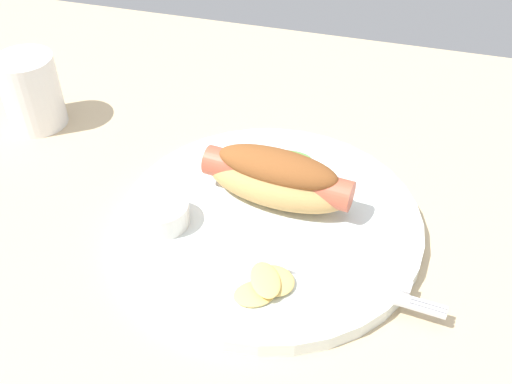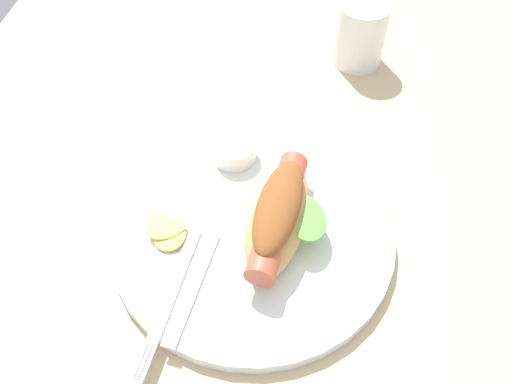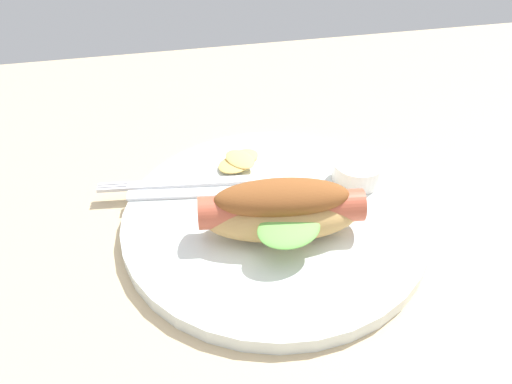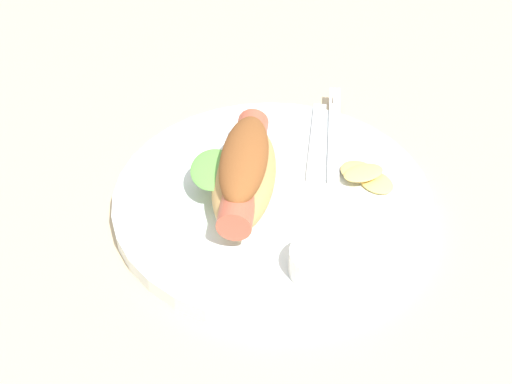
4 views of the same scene
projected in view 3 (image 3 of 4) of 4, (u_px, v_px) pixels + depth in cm
name	position (u px, v px, depth cm)	size (l,w,h in cm)	color
ground_plane	(272.00, 228.00, 55.71)	(120.00, 90.00, 1.80)	tan
plate	(277.00, 220.00, 54.21)	(30.94, 30.94, 1.60)	white
hot_dog	(282.00, 210.00, 49.70)	(15.89, 9.54, 6.01)	tan
sauce_ramekin	(357.00, 172.00, 57.29)	(5.35, 5.35, 2.42)	white
fork	(178.00, 183.00, 57.29)	(16.64, 2.92, 0.40)	silver
knife	(189.00, 193.00, 56.00)	(13.10, 1.40, 0.36)	silver
chips_pile	(239.00, 160.00, 59.98)	(5.97, 6.07, 1.30)	#E9C467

